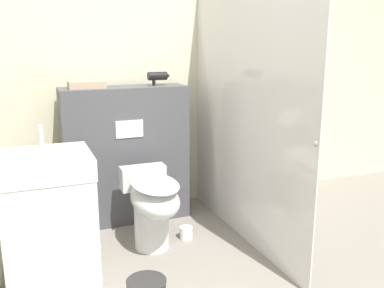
% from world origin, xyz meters
% --- Properties ---
extents(wall_back, '(8.00, 0.06, 2.50)m').
position_xyz_m(wall_back, '(0.00, 1.89, 1.25)').
color(wall_back, beige).
rests_on(wall_back, ground_plane).
extents(partition_panel, '(1.02, 0.33, 1.14)m').
position_xyz_m(partition_panel, '(-0.32, 1.62, 0.57)').
color(partition_panel, '#4C4C51').
rests_on(partition_panel, ground_plane).
extents(shower_glass, '(0.04, 1.78, 1.96)m').
position_xyz_m(shower_glass, '(0.43, 0.96, 0.98)').
color(shower_glass, silver).
rests_on(shower_glass, ground_plane).
extents(toilet, '(0.34, 0.65, 0.57)m').
position_xyz_m(toilet, '(-0.28, 1.00, 0.35)').
color(toilet, white).
rests_on(toilet, ground_plane).
extents(sink_vanity, '(0.49, 0.47, 1.04)m').
position_xyz_m(sink_vanity, '(-1.00, 0.57, 0.45)').
color(sink_vanity, white).
rests_on(sink_vanity, ground_plane).
extents(hair_drier, '(0.19, 0.07, 0.11)m').
position_xyz_m(hair_drier, '(-0.02, 1.62, 1.21)').
color(hair_drier, black).
rests_on(hair_drier, partition_panel).
extents(folded_towel, '(0.28, 0.17, 0.06)m').
position_xyz_m(folded_towel, '(-0.61, 1.60, 1.17)').
color(folded_towel, tan).
rests_on(folded_towel, partition_panel).
extents(spare_toilet_roll, '(0.10, 0.10, 0.10)m').
position_xyz_m(spare_toilet_roll, '(0.01, 1.06, 0.05)').
color(spare_toilet_roll, white).
rests_on(spare_toilet_roll, ground_plane).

